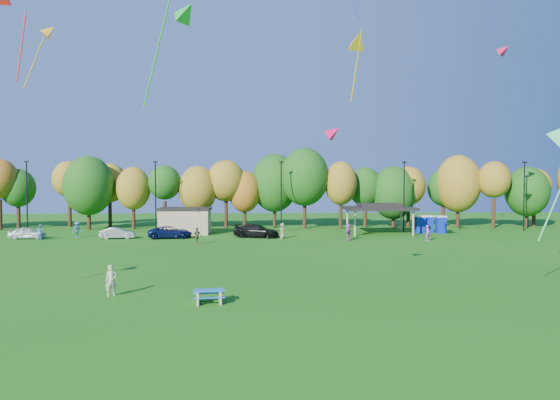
{
  "coord_description": "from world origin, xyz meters",
  "views": [
    {
      "loc": [
        -1.09,
        -23.94,
        6.35
      ],
      "look_at": [
        0.29,
        6.0,
        5.3
      ],
      "focal_mm": 32.0,
      "sensor_mm": 36.0,
      "label": 1
    }
  ],
  "objects_px": {
    "kite_flyer": "(111,281)",
    "car_d": "(256,231)",
    "picnic_table": "(209,295)",
    "car_a": "(27,233)",
    "car_c": "(170,232)",
    "car_b": "(118,233)",
    "porta_potties": "(430,224)"
  },
  "relations": [
    {
      "from": "kite_flyer",
      "to": "car_d",
      "type": "bearing_deg",
      "value": 45.66
    },
    {
      "from": "car_b",
      "to": "car_a",
      "type": "bearing_deg",
      "value": 79.5
    },
    {
      "from": "kite_flyer",
      "to": "car_d",
      "type": "relative_size",
      "value": 0.33
    },
    {
      "from": "kite_flyer",
      "to": "car_c",
      "type": "xyz_separation_m",
      "value": [
        -1.75,
        29.11,
        -0.19
      ]
    },
    {
      "from": "car_c",
      "to": "picnic_table",
      "type": "bearing_deg",
      "value": -173.61
    },
    {
      "from": "porta_potties",
      "to": "car_a",
      "type": "distance_m",
      "value": 47.94
    },
    {
      "from": "car_d",
      "to": "porta_potties",
      "type": "bearing_deg",
      "value": -60.81
    },
    {
      "from": "car_b",
      "to": "car_d",
      "type": "bearing_deg",
      "value": -96.43
    },
    {
      "from": "car_b",
      "to": "car_c",
      "type": "distance_m",
      "value": 5.89
    },
    {
      "from": "picnic_table",
      "to": "kite_flyer",
      "type": "xyz_separation_m",
      "value": [
        -5.59,
        1.81,
        0.47
      ]
    },
    {
      "from": "porta_potties",
      "to": "car_c",
      "type": "relative_size",
      "value": 0.75
    },
    {
      "from": "car_a",
      "to": "car_d",
      "type": "height_order",
      "value": "car_d"
    },
    {
      "from": "kite_flyer",
      "to": "car_a",
      "type": "height_order",
      "value": "kite_flyer"
    },
    {
      "from": "kite_flyer",
      "to": "porta_potties",
      "type": "bearing_deg",
      "value": 19.43
    },
    {
      "from": "picnic_table",
      "to": "car_b",
      "type": "distance_m",
      "value": 33.49
    },
    {
      "from": "kite_flyer",
      "to": "car_b",
      "type": "bearing_deg",
      "value": 75.67
    },
    {
      "from": "car_b",
      "to": "car_d",
      "type": "xyz_separation_m",
      "value": [
        15.69,
        0.6,
        0.14
      ]
    },
    {
      "from": "picnic_table",
      "to": "kite_flyer",
      "type": "relative_size",
      "value": 1.02
    },
    {
      "from": "car_a",
      "to": "car_d",
      "type": "bearing_deg",
      "value": -92.94
    },
    {
      "from": "car_a",
      "to": "car_c",
      "type": "relative_size",
      "value": 0.78
    },
    {
      "from": "picnic_table",
      "to": "car_a",
      "type": "relative_size",
      "value": 0.46
    },
    {
      "from": "picnic_table",
      "to": "kite_flyer",
      "type": "height_order",
      "value": "kite_flyer"
    },
    {
      "from": "car_d",
      "to": "kite_flyer",
      "type": "bearing_deg",
      "value": -177.16
    },
    {
      "from": "car_b",
      "to": "car_d",
      "type": "distance_m",
      "value": 15.7
    },
    {
      "from": "porta_potties",
      "to": "kite_flyer",
      "type": "height_order",
      "value": "porta_potties"
    },
    {
      "from": "picnic_table",
      "to": "car_a",
      "type": "distance_m",
      "value": 38.91
    },
    {
      "from": "car_a",
      "to": "porta_potties",
      "type": "bearing_deg",
      "value": -88.07
    },
    {
      "from": "picnic_table",
      "to": "kite_flyer",
      "type": "distance_m",
      "value": 5.89
    },
    {
      "from": "kite_flyer",
      "to": "car_d",
      "type": "height_order",
      "value": "kite_flyer"
    },
    {
      "from": "kite_flyer",
      "to": "car_d",
      "type": "xyz_separation_m",
      "value": [
        8.05,
        29.56,
        -0.11
      ]
    },
    {
      "from": "kite_flyer",
      "to": "car_d",
      "type": "distance_m",
      "value": 30.64
    },
    {
      "from": "car_a",
      "to": "car_c",
      "type": "distance_m",
      "value": 16.05
    }
  ]
}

